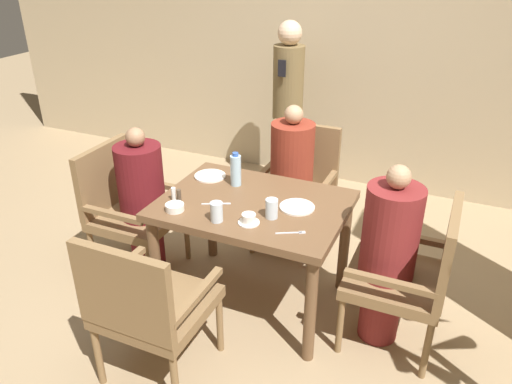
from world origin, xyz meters
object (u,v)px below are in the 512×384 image
at_px(chair_left_side, 127,205).
at_px(plate_main_right, 210,176).
at_px(teacup_with_saucer, 249,219).
at_px(chair_far_side, 298,182).
at_px(plate_main_left, 297,207).
at_px(bowl_small, 175,207).
at_px(diner_in_left_chair, 143,201).
at_px(diner_in_right_chair, 388,254).
at_px(glass_tall_near, 217,212).
at_px(glass_tall_mid, 272,209).
at_px(chair_right_side, 412,272).
at_px(chair_near_corner, 147,304).
at_px(diner_in_far_chair, 291,179).
at_px(water_bottle, 236,170).
at_px(standing_host, 288,106).

bearing_deg(chair_left_side, plate_main_right, 20.84).
bearing_deg(teacup_with_saucer, chair_far_side, 94.30).
xyz_separation_m(plate_main_left, bowl_small, (-0.67, -0.33, 0.01)).
relative_size(diner_in_left_chair, diner_in_right_chair, 0.97).
height_order(chair_left_side, glass_tall_near, chair_left_side).
distance_m(diner_in_right_chair, glass_tall_near, 1.02).
height_order(plate_main_right, glass_tall_mid, glass_tall_mid).
height_order(chair_left_side, bowl_small, chair_left_side).
xyz_separation_m(plate_main_right, glass_tall_near, (0.33, -0.52, 0.05)).
relative_size(diner_in_left_chair, plate_main_left, 5.21).
xyz_separation_m(chair_right_side, chair_near_corner, (-1.23, -0.85, 0.00)).
bearing_deg(teacup_with_saucer, chair_left_side, 167.12).
bearing_deg(diner_in_right_chair, chair_far_side, 135.02).
relative_size(diner_in_left_chair, chair_far_side, 1.19).
bearing_deg(diner_in_left_chair, chair_far_side, 44.98).
relative_size(bowl_small, glass_tall_mid, 0.96).
relative_size(chair_left_side, chair_far_side, 1.00).
height_order(diner_in_right_chair, bowl_small, diner_in_right_chair).
relative_size(diner_in_left_chair, diner_in_far_chair, 0.95).
bearing_deg(chair_left_side, chair_near_corner, -47.93).
distance_m(glass_tall_near, glass_tall_mid, 0.32).
distance_m(chair_left_side, chair_near_corner, 1.14).
relative_size(diner_in_right_chair, glass_tall_near, 9.75).
height_order(chair_far_side, water_bottle, water_bottle).
height_order(chair_left_side, chair_far_side, same).
relative_size(chair_far_side, plate_main_left, 4.38).
xyz_separation_m(diner_in_right_chair, standing_host, (-1.23, 1.62, 0.27)).
relative_size(diner_in_right_chair, teacup_with_saucer, 9.18).
bearing_deg(plate_main_left, glass_tall_mid, -120.11).
xyz_separation_m(chair_left_side, plate_main_right, (0.57, 0.22, 0.24)).
xyz_separation_m(chair_left_side, bowl_small, (0.61, -0.29, 0.26)).
distance_m(chair_far_side, diner_in_far_chair, 0.17).
bearing_deg(standing_host, glass_tall_near, -81.53).
bearing_deg(water_bottle, plate_main_left, -16.20).
relative_size(diner_in_left_chair, chair_right_side, 1.19).
height_order(chair_far_side, plate_main_right, chair_far_side).
bearing_deg(glass_tall_near, plate_main_left, 41.81).
bearing_deg(plate_main_left, chair_far_side, 108.78).
distance_m(chair_left_side, chair_far_side, 1.31).
xyz_separation_m(diner_in_left_chair, diner_in_right_chair, (1.70, 0.00, 0.02)).
bearing_deg(diner_in_right_chair, bowl_small, -166.88).
distance_m(diner_in_far_chair, diner_in_right_chair, 1.10).
distance_m(chair_far_side, plate_main_right, 0.80).
distance_m(diner_in_right_chair, standing_host, 2.06).
distance_m(diner_in_right_chair, plate_main_left, 0.60).
xyz_separation_m(diner_in_right_chair, plate_main_right, (-1.27, 0.22, 0.17)).
bearing_deg(plate_main_left, teacup_with_saucer, -124.22).
bearing_deg(water_bottle, bowl_small, -111.47).
bearing_deg(plate_main_left, bowl_small, -153.84).
relative_size(chair_far_side, bowl_small, 8.29).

